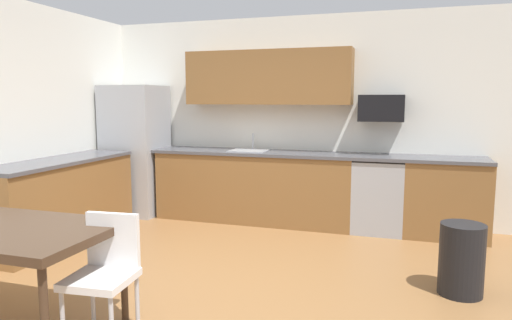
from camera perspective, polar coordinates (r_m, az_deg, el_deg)
The scene contains 16 objects.
ground_plane at distance 4.09m, azimuth -4.44°, elevation -15.83°, with size 12.00×12.00×0.00m, color olive.
wall_back at distance 6.29m, azimuth 4.60°, elevation 5.02°, with size 5.80×0.10×2.70m, color silver.
cabinet_run_back at distance 6.18m, azimuth -0.26°, elevation -3.41°, with size 2.61×0.60×0.90m, color brown.
cabinet_run_back_right at distance 5.91m, azimuth 22.29°, elevation -4.48°, with size 0.94×0.60×0.90m, color brown.
cabinet_run_left at distance 5.79m, azimuth -22.96°, elevation -4.75°, with size 0.60×2.00×0.90m, color brown.
countertop_back at distance 5.99m, azimuth 3.79°, elevation 0.78°, with size 4.80×0.64×0.04m, color #4C4C51.
countertop_left at distance 5.72m, azimuth -23.20°, elevation -0.13°, with size 0.64×2.00×0.04m, color #4C4C51.
upper_cabinets_back at distance 6.16m, azimuth 1.42°, elevation 10.11°, with size 2.20×0.34×0.70m, color brown.
refrigerator at distance 6.78m, azimuth -14.56°, elevation 1.18°, with size 0.76×0.70×1.81m, color #9EA0A5.
oven_range at distance 5.89m, azimuth 14.79°, elevation -4.14°, with size 0.60×0.60×0.91m.
microwave at distance 5.88m, azimuth 15.19°, elevation 6.18°, with size 0.54×0.36×0.32m, color black.
sink_basin at distance 6.14m, azimuth -0.88°, elevation 0.58°, with size 0.48×0.40×0.14m, color #A5A8AD.
sink_faucet at distance 6.29m, azimuth -0.36°, elevation 2.21°, with size 0.02×0.02×0.24m, color #B2B5BA.
dining_table at distance 3.61m, azimuth -28.23°, elevation -8.21°, with size 1.40×0.90×0.76m.
chair_near_table at distance 3.32m, azimuth -18.03°, elevation -12.46°, with size 0.43×0.43×0.85m.
trash_bin at distance 4.28m, azimuth 23.96°, elevation -11.10°, with size 0.36×0.36×0.60m, color black.
Camera 1 is at (1.43, -3.47, 1.61)m, focal length 32.52 mm.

